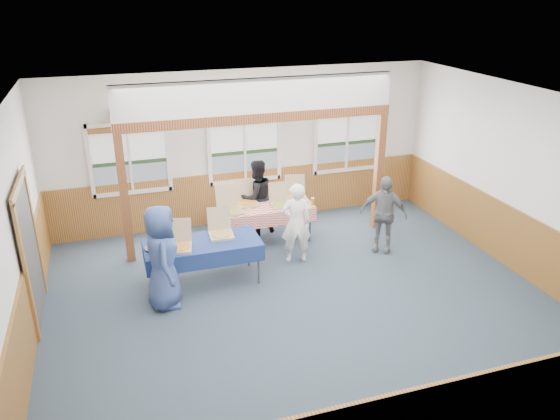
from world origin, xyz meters
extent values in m
plane|color=#2C3B47|center=(0.00, 0.00, 0.00)|extent=(8.00, 8.00, 0.00)
plane|color=white|center=(0.00, 0.00, 3.20)|extent=(8.00, 8.00, 0.00)
plane|color=silver|center=(0.00, 3.50, 1.60)|extent=(8.00, 0.00, 8.00)
plane|color=silver|center=(0.00, -3.50, 1.60)|extent=(8.00, 0.00, 8.00)
plane|color=silver|center=(-4.00, 0.00, 1.60)|extent=(0.00, 8.00, 8.00)
plane|color=silver|center=(4.00, 0.00, 1.60)|extent=(0.00, 8.00, 8.00)
cube|color=brown|center=(0.00, 3.48, 0.55)|extent=(7.98, 0.05, 1.10)
cube|color=brown|center=(-3.98, 0.00, 0.55)|extent=(0.05, 6.98, 1.10)
cube|color=brown|center=(3.98, 0.00, 0.55)|extent=(0.05, 6.98, 1.10)
cube|color=#383838|center=(-3.96, 0.90, 1.05)|extent=(0.06, 1.30, 2.10)
cube|color=white|center=(-2.30, 3.44, 0.91)|extent=(1.52, 0.05, 0.08)
cube|color=white|center=(-2.30, 3.44, 2.29)|extent=(1.52, 0.05, 0.08)
cube|color=white|center=(-3.04, 3.44, 1.60)|extent=(0.08, 0.05, 1.46)
cube|color=white|center=(-1.56, 3.44, 1.60)|extent=(0.08, 0.05, 1.46)
cube|color=white|center=(-2.30, 3.44, 1.60)|extent=(0.05, 0.05, 1.30)
cube|color=slate|center=(-2.30, 3.48, 1.21)|extent=(1.40, 0.02, 0.52)
cube|color=#1E361B|center=(-2.30, 3.48, 1.51)|extent=(1.40, 0.02, 0.08)
cube|color=silver|center=(-2.30, 3.48, 1.90)|extent=(1.40, 0.02, 0.70)
cube|color=brown|center=(-2.30, 3.42, 2.19)|extent=(1.40, 0.07, 0.10)
cube|color=white|center=(0.00, 3.44, 0.91)|extent=(1.52, 0.05, 0.08)
cube|color=white|center=(0.00, 3.44, 2.29)|extent=(1.52, 0.05, 0.08)
cube|color=white|center=(-0.74, 3.44, 1.60)|extent=(0.08, 0.05, 1.46)
cube|color=white|center=(0.74, 3.44, 1.60)|extent=(0.08, 0.05, 1.46)
cube|color=white|center=(0.00, 3.44, 1.60)|extent=(0.05, 0.05, 1.30)
cube|color=slate|center=(0.00, 3.48, 1.21)|extent=(1.40, 0.02, 0.52)
cube|color=#1E361B|center=(0.00, 3.48, 1.51)|extent=(1.40, 0.02, 0.08)
cube|color=silver|center=(0.00, 3.48, 1.90)|extent=(1.40, 0.02, 0.70)
cube|color=brown|center=(0.00, 3.42, 2.19)|extent=(1.40, 0.07, 0.10)
cube|color=white|center=(2.30, 3.44, 0.91)|extent=(1.52, 0.05, 0.08)
cube|color=white|center=(2.30, 3.44, 2.29)|extent=(1.52, 0.05, 0.08)
cube|color=white|center=(1.56, 3.44, 1.60)|extent=(0.08, 0.05, 1.46)
cube|color=white|center=(3.04, 3.44, 1.60)|extent=(0.08, 0.05, 1.46)
cube|color=white|center=(2.30, 3.44, 1.60)|extent=(0.05, 0.05, 1.30)
cube|color=slate|center=(2.30, 3.48, 1.21)|extent=(1.40, 0.02, 0.52)
cube|color=#1E361B|center=(2.30, 3.48, 1.51)|extent=(1.40, 0.02, 0.08)
cube|color=silver|center=(2.30, 3.48, 1.90)|extent=(1.40, 0.02, 0.70)
cube|color=brown|center=(2.30, 3.42, 2.19)|extent=(1.40, 0.07, 0.10)
cube|color=#582813|center=(-2.50, 2.30, 1.20)|extent=(0.15, 0.15, 2.40)
cube|color=#582813|center=(2.50, 2.30, 1.20)|extent=(0.15, 0.15, 2.40)
cube|color=#582813|center=(0.00, 2.30, 2.49)|extent=(5.15, 0.18, 0.18)
cylinder|color=#383838|center=(-2.23, 0.75, 0.36)|extent=(0.04, 0.04, 0.73)
cylinder|color=#383838|center=(-2.23, 1.41, 0.36)|extent=(0.04, 0.04, 0.73)
cylinder|color=#383838|center=(-0.49, 0.75, 0.36)|extent=(0.04, 0.04, 0.73)
cylinder|color=#383838|center=(-0.49, 1.41, 0.36)|extent=(0.04, 0.04, 0.73)
cube|color=#383838|center=(-1.36, 1.08, 0.73)|extent=(2.02, 1.39, 0.03)
cube|color=navy|center=(-1.36, 1.08, 0.75)|extent=(2.09, 1.47, 0.01)
cube|color=navy|center=(-1.36, 0.66, 0.61)|extent=(1.80, 0.69, 0.28)
cube|color=navy|center=(-1.36, 1.50, 0.61)|extent=(1.80, 0.69, 0.28)
cylinder|color=#383838|center=(-0.66, 2.01, 0.36)|extent=(0.04, 0.04, 0.73)
cylinder|color=#383838|center=(-0.66, 2.60, 0.36)|extent=(0.04, 0.04, 0.73)
cylinder|color=#383838|center=(0.92, 2.01, 0.36)|extent=(0.04, 0.04, 0.73)
cylinder|color=#383838|center=(0.92, 2.60, 0.36)|extent=(0.04, 0.04, 0.73)
cube|color=#383838|center=(0.13, 2.30, 0.73)|extent=(1.80, 1.00, 0.03)
cube|color=red|center=(0.13, 2.30, 0.75)|extent=(1.87, 1.07, 0.01)
cube|color=red|center=(0.13, 1.92, 0.61)|extent=(1.74, 0.32, 0.28)
cube|color=red|center=(0.13, 2.69, 0.61)|extent=(1.74, 0.32, 0.28)
cube|color=tan|center=(-1.76, 0.93, 0.78)|extent=(0.46, 0.46, 0.04)
cylinder|color=gold|center=(-1.76, 0.93, 0.81)|extent=(0.40, 0.40, 0.01)
cube|color=tan|center=(-1.72, 1.16, 0.99)|extent=(0.40, 0.17, 0.39)
cube|color=tan|center=(-1.01, 1.20, 0.78)|extent=(0.42, 0.42, 0.04)
cylinder|color=#CEBF5F|center=(-1.01, 1.20, 0.81)|extent=(0.37, 0.37, 0.01)
cube|color=tan|center=(-1.00, 1.44, 1.00)|extent=(0.40, 0.12, 0.39)
cube|color=tan|center=(-0.62, 2.16, 0.78)|extent=(0.45, 0.45, 0.05)
cylinder|color=gold|center=(-0.62, 2.16, 0.81)|extent=(0.39, 0.39, 0.01)
cube|color=tan|center=(-0.64, 2.42, 1.01)|extent=(0.43, 0.13, 0.42)
cube|color=tan|center=(-0.22, 2.45, 0.78)|extent=(0.41, 0.41, 0.04)
cylinder|color=gold|center=(-0.22, 2.45, 0.81)|extent=(0.36, 0.36, 0.01)
cube|color=tan|center=(-0.23, 2.69, 1.00)|extent=(0.40, 0.11, 0.39)
cube|color=tan|center=(0.38, 2.18, 0.78)|extent=(0.39, 0.39, 0.04)
cylinder|color=gold|center=(0.38, 2.18, 0.81)|extent=(0.34, 0.34, 0.01)
cube|color=tan|center=(0.39, 2.41, 0.98)|extent=(0.38, 0.10, 0.37)
cube|color=tan|center=(0.78, 2.40, 0.78)|extent=(0.46, 0.46, 0.05)
cylinder|color=#CEBF5F|center=(0.78, 2.40, 0.81)|extent=(0.40, 0.40, 0.01)
cube|color=tan|center=(0.82, 2.64, 1.00)|extent=(0.41, 0.16, 0.40)
cylinder|color=black|center=(-2.11, 1.08, 0.77)|extent=(0.39, 0.39, 0.03)
cylinder|color=white|center=(-2.11, 1.08, 0.80)|extent=(0.09, 0.09, 0.04)
sphere|color=#39702A|center=(-2.00, 1.08, 0.80)|extent=(0.09, 0.09, 0.09)
sphere|color=silver|center=(-2.04, 1.16, 0.80)|extent=(0.09, 0.09, 0.09)
sphere|color=#39702A|center=(-2.13, 1.18, 0.80)|extent=(0.09, 0.09, 0.09)
sphere|color=silver|center=(-2.21, 1.13, 0.80)|extent=(0.09, 0.09, 0.09)
sphere|color=#39702A|center=(-2.21, 1.03, 0.80)|extent=(0.09, 0.09, 0.09)
sphere|color=silver|center=(-2.13, 0.98, 0.80)|extent=(0.09, 0.09, 0.09)
sphere|color=#39702A|center=(-2.04, 1.00, 0.80)|extent=(0.09, 0.09, 0.09)
cylinder|color=#A4751B|center=(0.98, 2.05, 0.83)|extent=(0.07, 0.07, 0.15)
imported|color=white|center=(0.38, 1.33, 0.76)|extent=(0.61, 0.45, 1.51)
imported|color=black|center=(0.05, 2.75, 0.77)|extent=(0.87, 0.75, 1.55)
imported|color=#354986|center=(-2.07, 0.56, 0.85)|extent=(0.56, 0.84, 1.69)
imported|color=slate|center=(2.09, 1.26, 0.75)|extent=(0.92, 0.81, 1.49)
camera|label=1|loc=(-2.64, -7.08, 4.73)|focal=35.00mm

